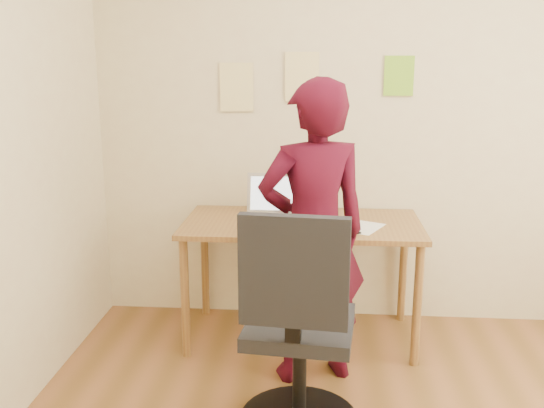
# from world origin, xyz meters

# --- Properties ---
(room) EXTENTS (3.58, 3.58, 2.78)m
(room) POSITION_xyz_m (0.00, 0.00, 1.35)
(room) COLOR brown
(room) RESTS_ON ground
(desk) EXTENTS (1.40, 0.70, 0.74)m
(desk) POSITION_xyz_m (-0.43, 1.38, 0.65)
(desk) COLOR olive
(desk) RESTS_ON ground
(laptop) EXTENTS (0.36, 0.32, 0.26)m
(laptop) POSITION_xyz_m (-0.59, 1.42, 0.79)
(laptop) COLOR #B2B2BA
(laptop) RESTS_ON desk
(paper_sheet) EXTENTS (0.29, 0.33, 0.00)m
(paper_sheet) POSITION_xyz_m (-0.08, 1.28, 0.74)
(paper_sheet) COLOR white
(paper_sheet) RESTS_ON desk
(phone) EXTENTS (0.10, 0.13, 0.01)m
(phone) POSITION_xyz_m (-0.14, 1.20, 0.74)
(phone) COLOR black
(phone) RESTS_ON desk
(wall_note_left) EXTENTS (0.21, 0.00, 0.30)m
(wall_note_left) POSITION_xyz_m (-0.85, 1.74, 1.50)
(wall_note_left) COLOR #F9E395
(wall_note_left) RESTS_ON room
(wall_note_mid) EXTENTS (0.21, 0.00, 0.30)m
(wall_note_mid) POSITION_xyz_m (-0.45, 1.74, 1.57)
(wall_note_mid) COLOR #F9E395
(wall_note_mid) RESTS_ON room
(wall_note_right) EXTENTS (0.18, 0.00, 0.24)m
(wall_note_right) POSITION_xyz_m (0.14, 1.74, 1.58)
(wall_note_right) COLOR #84C62C
(wall_note_right) RESTS_ON room
(office_chair) EXTENTS (0.56, 0.56, 1.08)m
(office_chair) POSITION_xyz_m (-0.41, 0.39, 0.46)
(office_chair) COLOR black
(office_chair) RESTS_ON ground
(person) EXTENTS (0.67, 0.55, 1.60)m
(person) POSITION_xyz_m (-0.35, 0.93, 0.80)
(person) COLOR #3E0817
(person) RESTS_ON ground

